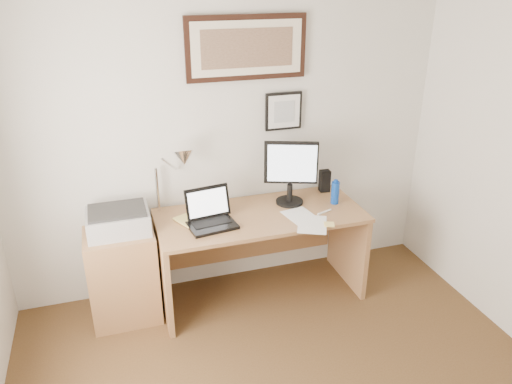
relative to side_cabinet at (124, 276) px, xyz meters
name	(u,v)px	position (x,y,z in m)	size (l,w,h in m)	color
wall_back	(228,140)	(0.92, 0.32, 0.89)	(3.50, 0.02, 2.50)	silver
side_cabinet	(124,276)	(0.00, 0.00, 0.00)	(0.50, 0.40, 0.73)	#95663E
water_bottle	(335,193)	(1.70, -0.04, 0.48)	(0.06, 0.06, 0.18)	#0C3BA3
bottle_cap	(336,181)	(1.70, -0.04, 0.58)	(0.03, 0.03, 0.02)	#0C3BA3
speaker	(325,181)	(1.72, 0.20, 0.48)	(0.08, 0.07, 0.19)	black
paper_sheet_a	(301,217)	(1.35, -0.19, 0.39)	(0.21, 0.30, 0.00)	white
paper_sheet_b	(312,224)	(1.38, -0.33, 0.39)	(0.21, 0.30, 0.00)	white
sticky_pad	(329,224)	(1.50, -0.38, 0.39)	(0.08, 0.08, 0.01)	#FCDE77
marker_pen	(324,212)	(1.55, -0.18, 0.39)	(0.02, 0.02, 0.14)	white
book	(182,224)	(0.46, -0.06, 0.39)	(0.17, 0.24, 0.02)	#EDD66F
desk	(257,235)	(1.07, 0.04, 0.15)	(1.60, 0.70, 0.75)	#95663E
laptop	(211,217)	(0.67, -0.10, 0.44)	(0.37, 0.34, 0.26)	black
lcd_monitor	(291,170)	(1.35, 0.06, 0.68)	(0.41, 0.22, 0.52)	black
printer	(118,221)	(0.01, 0.03, 0.45)	(0.44, 0.34, 0.18)	#ABABAE
desk_lamp	(181,161)	(0.51, 0.13, 0.82)	(0.29, 0.27, 0.53)	silver
picture_large	(247,48)	(1.07, 0.29, 1.59)	(0.92, 0.04, 0.47)	black
picture_small	(284,111)	(1.37, 0.29, 1.09)	(0.30, 0.03, 0.30)	black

